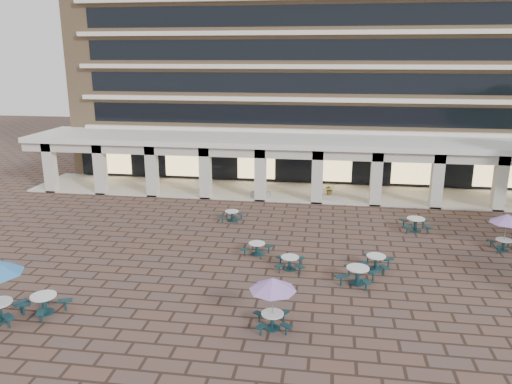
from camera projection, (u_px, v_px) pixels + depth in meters
ground at (267, 269)px, 25.58m from camera, size 120.00×120.00×0.00m
apartment_building at (303, 33)px, 46.52m from camera, size 40.00×15.50×25.20m
retail_arcade at (292, 156)px, 38.89m from camera, size 42.00×6.60×4.40m
picnic_table_0 at (44, 302)px, 21.08m from camera, size 2.21×2.21×0.81m
picnic_table_5 at (257, 248)px, 27.30m from camera, size 1.80×1.80×0.68m
picnic_table_6 at (273, 286)px, 19.49m from camera, size 1.90×1.90×2.19m
picnic_table_7 at (358, 274)px, 23.81m from camera, size 2.21×2.21×0.82m
picnic_table_9 at (290, 262)px, 25.39m from camera, size 1.61×1.61×0.69m
picnic_table_10 at (376, 261)px, 25.43m from camera, size 1.95×1.95×0.73m
picnic_table_11 at (507, 220)px, 27.47m from camera, size 1.85×1.85×2.13m
picnic_table_12 at (232, 215)px, 32.87m from camera, size 1.64×1.64×0.68m
picnic_table_13 at (416, 223)px, 30.98m from camera, size 1.90×1.90×0.83m
planter_left at (261, 193)px, 38.07m from camera, size 1.50×0.60×1.17m
planter_right at (330, 194)px, 37.30m from camera, size 1.50×0.84×1.30m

